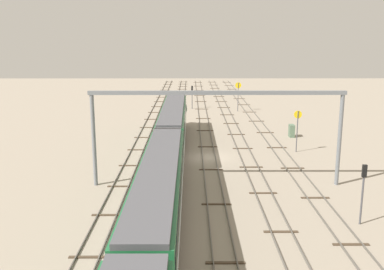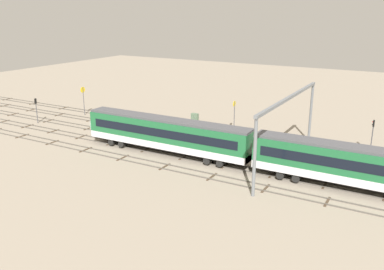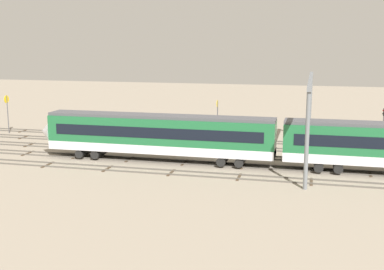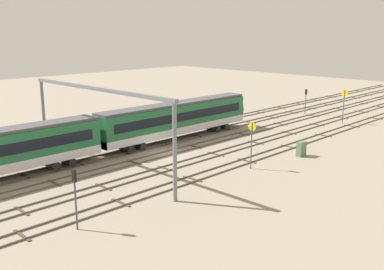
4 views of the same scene
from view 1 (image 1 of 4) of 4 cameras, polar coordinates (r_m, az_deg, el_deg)
name	(u,v)px [view 1 (image 1 of 4)]	position (r m, az deg, el deg)	size (l,w,h in m)	color
ground_plane	(209,157)	(49.84, 2.22, -2.91)	(186.47, 186.47, 0.00)	gray
track_near_foreground	(284,157)	(50.88, 11.78, -2.76)	(170.47, 2.40, 0.16)	#59544C
track_second_near	(247,157)	(50.18, 7.05, -2.81)	(170.47, 2.40, 0.16)	#59544C
track_middle	(209,157)	(49.82, 2.22, -2.83)	(170.47, 2.40, 0.16)	#59544C
track_with_train	(172,157)	(49.83, -2.65, -2.84)	(170.47, 2.40, 0.16)	#59544C
track_far_background	(134,157)	(50.18, -7.48, -2.82)	(170.47, 2.40, 0.16)	#59544C
overhead_gantry	(217,112)	(39.28, 3.26, 2.93)	(0.40, 22.75, 8.69)	slate
speed_sign_near_foreground	(238,92)	(79.86, 5.98, 5.54)	(0.14, 1.07, 5.24)	#4C4C51
speed_sign_mid_trackside	(297,125)	(52.88, 13.45, 1.24)	(0.14, 0.92, 4.93)	#4C4C51
signal_light_trackside_approach	(363,186)	(34.05, 21.22, -6.10)	(0.31, 0.32, 4.51)	#4C4C51
signal_light_trackside_departure	(192,94)	(82.42, 0.01, 5.35)	(0.31, 0.32, 4.29)	#4C4C51
relay_cabinet	(292,131)	(61.12, 12.74, 0.54)	(1.23, 0.64, 1.69)	#597259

